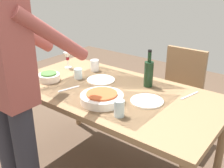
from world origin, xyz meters
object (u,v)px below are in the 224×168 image
Objects in this scene: wine_bottle at (149,73)px; side_bowl_salad at (49,77)px; chair_near at (179,89)px; water_cup_near_right at (95,65)px; water_cup_far_right at (78,74)px; water_cup_near_left at (119,108)px; dining_table at (112,99)px; dinner_plate_far at (101,80)px; dinner_plate_near at (147,101)px; wine_glass_left at (34,65)px; serving_bowl_pasta at (102,98)px; wine_glass_right at (67,57)px; water_cup_far_left at (22,79)px; person_server at (10,87)px.

side_bowl_salad is (0.71, 0.40, -0.08)m from wine_bottle.
chair_near is 0.87m from water_cup_near_right.
water_cup_near_right reaches higher than side_bowl_salad.
water_cup_near_left is at bearing 154.86° from water_cup_far_right.
water_cup_far_right is 0.24m from side_bowl_salad.
side_bowl_salad is (0.16, 0.18, -0.01)m from water_cup_far_right.
water_cup_near_right is (0.67, -0.54, -0.00)m from water_cup_near_left.
water_cup_far_right is at bearing -131.13° from side_bowl_salad.
water_cup_near_right is 1.18× the size of water_cup_far_right.
dining_table is 5.65× the size of wine_bottle.
water_cup_far_right is 0.47× the size of side_bowl_salad.
wine_bottle reaches higher than side_bowl_salad.
side_bowl_salad is at bearing -8.69° from water_cup_near_left.
chair_near is 1.03m from water_cup_far_right.
chair_near reaches higher than water_cup_near_right.
wine_bottle is 1.64× the size of side_bowl_salad.
dinner_plate_far is at bearing 142.57° from water_cup_near_right.
dining_table is 7.27× the size of dinner_plate_near.
wine_glass_left reaches higher than serving_bowl_pasta.
water_cup_near_right is at bearing -44.51° from serving_bowl_pasta.
water_cup_far_right is (-0.27, 0.14, -0.06)m from wine_glass_right.
water_cup_far_left is 0.46× the size of dinner_plate_far.
dining_table is 19.58× the size of water_cup_far_right.
side_bowl_salad is (-0.18, -0.01, -0.07)m from wine_glass_left.
wine_bottle reaches higher than dinner_plate_near.
water_cup_far_right is at bearing -78.01° from person_server.
person_server reaches higher than wine_glass_left.
water_cup_near_left is 0.61m from dinner_plate_far.
side_bowl_salad is at bearing 10.20° from dinner_plate_near.
wine_glass_left is 0.60m from dinner_plate_far.
side_bowl_salad is at bearing 29.33° from wine_bottle.
dining_table is 1.84× the size of chair_near.
wine_glass_left is (0.91, 1.00, 0.33)m from chair_near.
side_bowl_salad is at bearing 53.34° from chair_near.
water_cup_near_left is (-0.10, 0.53, -0.06)m from wine_bottle.
wine_bottle is at bearing -79.07° from water_cup_near_left.
water_cup_near_left reaches higher than dinner_plate_near.
wine_glass_left is at bearing 24.80° from wine_bottle.
wine_glass_right is (0.85, 0.67, 0.33)m from chair_near.
water_cup_far_left is (0.82, 1.19, 0.28)m from chair_near.
water_cup_far_right is (-0.24, -0.38, -0.01)m from water_cup_far_left.
serving_bowl_pasta is at bearing 135.49° from water_cup_near_right.
water_cup_near_left reaches higher than water_cup_far_right.
water_cup_near_right is at bearing -37.43° from dinner_plate_far.
water_cup_near_right is at bearing -38.74° from water_cup_near_left.
dining_table is 11.07× the size of wine_glass_right.
dinner_plate_far is (0.39, 0.73, 0.24)m from chair_near.
water_cup_far_left is 0.45m from water_cup_far_right.
wine_glass_right is at bearing -25.76° from water_cup_near_left.
water_cup_far_right reaches higher than serving_bowl_pasta.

